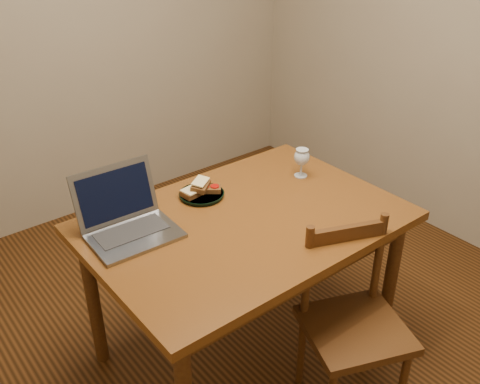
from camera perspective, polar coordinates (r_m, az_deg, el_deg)
floor at (r=2.80m, az=0.15°, el=-14.49°), size 3.20×3.20×0.02m
back_wall at (r=3.49m, az=-17.45°, el=17.62°), size 3.20×0.02×2.60m
right_wall at (r=3.34m, az=23.21°, el=16.19°), size 0.02×3.20×2.60m
table at (r=2.29m, az=0.60°, el=-4.63°), size 1.30×0.90×0.74m
chair at (r=2.24m, az=12.04°, el=-12.80°), size 0.50×0.49×0.42m
plate at (r=2.40m, az=-4.11°, el=-0.27°), size 0.20×0.20×0.02m
sandwich_cheese at (r=2.38m, az=-4.94°, el=0.11°), size 0.12×0.08×0.03m
sandwich_tomato at (r=2.40m, az=-3.24°, el=0.43°), size 0.11×0.11×0.03m
sandwich_top at (r=2.38m, az=-4.22°, el=0.80°), size 0.13×0.12×0.03m
milk_glass at (r=2.56m, az=6.57°, el=3.13°), size 0.07×0.07×0.14m
laptop at (r=2.18m, az=-12.12°, el=-2.51°), size 0.35×0.33×0.25m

